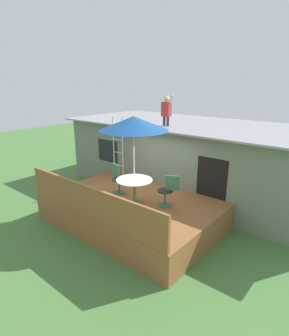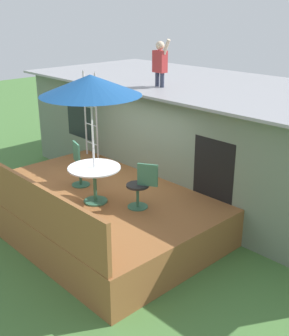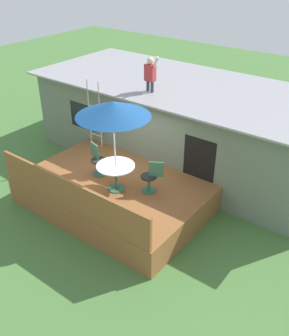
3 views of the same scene
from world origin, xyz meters
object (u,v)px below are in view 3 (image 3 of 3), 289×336
Objects in this scene: patio_umbrella at (113,109)px; patio_chair_left at (97,159)px; patio_chair_right at (151,177)px; patio_table at (116,171)px; person_figure at (150,72)px; step_ladder at (95,114)px.

patio_umbrella is 2.76× the size of patio_chair_left.
patio_chair_left is at bearing -24.84° from patio_chair_right.
person_figure is (-0.78, 2.60, 1.92)m from patio_table.
person_figure reaches higher than patio_table.
step_ladder reaches higher than patio_chair_right.
step_ladder is (-2.31, 1.66, -1.25)m from patio_umbrella.
person_figure is (1.53, 0.94, 1.41)m from step_ladder.
step_ladder is (-2.31, 1.66, 0.51)m from patio_table.
person_figure is at bearing 102.57° from patio_chair_left.
patio_chair_left is at bearing 162.45° from patio_table.
patio_chair_left is (-0.98, 0.31, -0.13)m from patio_table.
patio_table is 0.41× the size of patio_umbrella.
step_ladder is at bearing -148.32° from person_figure.
patio_umbrella is 3.11m from step_ladder.
patio_chair_left is 1.82m from patio_chair_right.
patio_table is 2.89m from step_ladder.
patio_umbrella is 2.76× the size of patio_chair_right.
step_ladder is 1.98× the size of person_figure.
patio_chair_left reaches higher than patio_table.
patio_chair_right is (1.61, -2.12, -2.05)m from person_figure.
patio_table is 1.13× the size of patio_chair_right.
patio_table is at bearing 0.00° from patio_chair_left.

